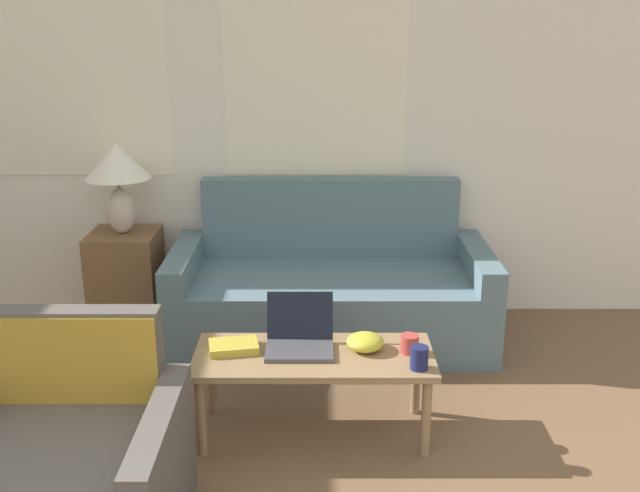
{
  "coord_description": "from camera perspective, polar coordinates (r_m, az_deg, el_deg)",
  "views": [
    {
      "loc": [
        0.66,
        -0.42,
        1.88
      ],
      "look_at": [
        0.68,
        3.16,
        0.75
      ],
      "focal_mm": 42.0,
      "sensor_mm": 36.0,
      "label": 1
    }
  ],
  "objects": [
    {
      "name": "armchair",
      "position": [
        3.0,
        -19.25,
        -16.31
      ],
      "size": [
        0.85,
        0.78,
        0.8
      ],
      "color": "#514C47",
      "rests_on": "ground_plane"
    },
    {
      "name": "wall_back",
      "position": [
        4.69,
        -8.53,
        10.29
      ],
      "size": [
        6.72,
        0.06,
        2.6
      ],
      "color": "white",
      "rests_on": "ground_plane"
    },
    {
      "name": "side_table",
      "position": [
        4.73,
        -14.77,
        -2.57
      ],
      "size": [
        0.4,
        0.4,
        0.61
      ],
      "color": "brown",
      "rests_on": "ground_plane"
    },
    {
      "name": "cup_navy",
      "position": [
        3.43,
        6.58,
        -7.4
      ],
      "size": [
        0.08,
        0.08,
        0.08
      ],
      "color": "#B23D38",
      "rests_on": "coffee_table"
    },
    {
      "name": "laptop",
      "position": [
        3.44,
        -1.82,
        -6.95
      ],
      "size": [
        0.31,
        0.28,
        0.23
      ],
      "color": "#47474C",
      "rests_on": "coffee_table"
    },
    {
      "name": "snack_bowl",
      "position": [
        3.44,
        3.21,
        -7.31
      ],
      "size": [
        0.17,
        0.17,
        0.08
      ],
      "color": "gold",
      "rests_on": "coffee_table"
    },
    {
      "name": "cup_yellow",
      "position": [
        3.28,
        7.31,
        -8.43
      ],
      "size": [
        0.08,
        0.08,
        0.1
      ],
      "color": "#191E4C",
      "rests_on": "coffee_table"
    },
    {
      "name": "coffee_table",
      "position": [
        3.43,
        -0.73,
        -8.93
      ],
      "size": [
        1.08,
        0.46,
        0.4
      ],
      "color": "#8E704C",
      "rests_on": "ground_plane"
    },
    {
      "name": "book_red",
      "position": [
        3.46,
        -6.85,
        -7.63
      ],
      "size": [
        0.24,
        0.19,
        0.04
      ],
      "color": "gold",
      "rests_on": "coffee_table"
    },
    {
      "name": "couch",
      "position": [
        4.47,
        0.55,
        -3.63
      ],
      "size": [
        1.85,
        0.85,
        0.9
      ],
      "color": "slate",
      "rests_on": "ground_plane"
    },
    {
      "name": "table_lamp",
      "position": [
        4.55,
        -15.43,
        5.54
      ],
      "size": [
        0.38,
        0.38,
        0.54
      ],
      "color": "beige",
      "rests_on": "side_table"
    }
  ]
}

